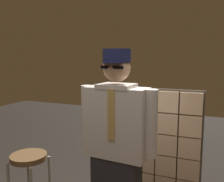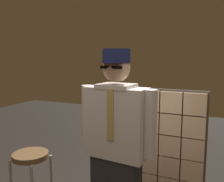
% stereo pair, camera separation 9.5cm
% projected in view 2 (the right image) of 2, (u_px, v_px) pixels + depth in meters
% --- Properties ---
extents(glass_block_wall, '(1.34, 0.10, 1.34)m').
position_uv_depth(glass_block_wall, '(149.00, 142.00, 3.05)').
color(glass_block_wall, '#E0B78C').
rests_on(glass_block_wall, ground).
extents(standing_person, '(0.71, 0.31, 1.77)m').
position_uv_depth(standing_person, '(117.00, 148.00, 2.12)').
color(standing_person, '#28282D').
rests_on(standing_person, ground).
extents(bar_stool, '(0.34, 0.34, 0.79)m').
position_uv_depth(bar_stool, '(31.00, 173.00, 2.39)').
color(bar_stool, brown).
rests_on(bar_stool, ground).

